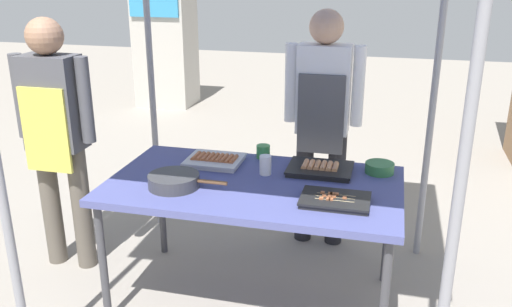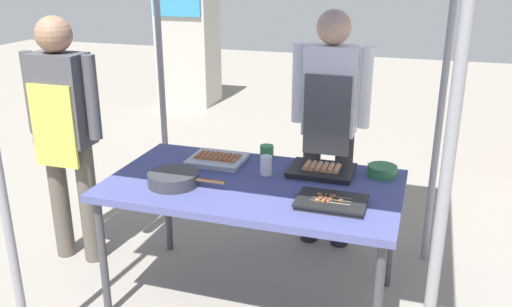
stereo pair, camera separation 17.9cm
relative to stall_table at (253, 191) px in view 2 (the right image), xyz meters
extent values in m
plane|color=gray|center=(0.00, 0.00, -0.70)|extent=(18.00, 18.00, 0.00)
cube|color=#4C518C|center=(0.00, 0.00, 0.03)|extent=(1.60, 0.90, 0.04)
cylinder|color=#3F3F44|center=(-0.74, -0.39, -0.34)|extent=(0.04, 0.04, 0.71)
cylinder|color=#3F3F44|center=(-0.74, 0.39, -0.34)|extent=(0.04, 0.04, 0.71)
cylinder|color=#3F3F44|center=(0.74, 0.39, -0.34)|extent=(0.04, 0.04, 0.71)
cylinder|color=gray|center=(0.95, -0.80, 0.37)|extent=(0.04, 0.04, 2.14)
cylinder|color=gray|center=(-0.95, 0.80, 0.37)|extent=(0.04, 0.04, 2.14)
cylinder|color=gray|center=(0.95, 0.80, 0.37)|extent=(0.04, 0.04, 2.14)
cube|color=silver|center=(-0.30, 0.23, 0.06)|extent=(0.31, 0.27, 0.02)
cube|color=silver|center=(-0.30, 0.23, 0.08)|extent=(0.33, 0.28, 0.01)
cylinder|color=#B7663D|center=(-0.42, 0.23, 0.09)|extent=(0.03, 0.13, 0.03)
cylinder|color=#B7663D|center=(-0.39, 0.23, 0.09)|extent=(0.03, 0.13, 0.03)
cylinder|color=#B7663D|center=(-0.36, 0.23, 0.09)|extent=(0.03, 0.13, 0.03)
cylinder|color=#B7663D|center=(-0.33, 0.23, 0.09)|extent=(0.03, 0.13, 0.03)
cylinder|color=#B7663D|center=(-0.30, 0.23, 0.09)|extent=(0.03, 0.13, 0.03)
cylinder|color=#B7663D|center=(-0.27, 0.23, 0.09)|extent=(0.03, 0.13, 0.03)
cylinder|color=#B7663D|center=(-0.24, 0.23, 0.09)|extent=(0.03, 0.13, 0.03)
cylinder|color=#B7663D|center=(-0.21, 0.23, 0.09)|extent=(0.03, 0.13, 0.03)
cylinder|color=#B7663D|center=(-0.18, 0.23, 0.09)|extent=(0.03, 0.13, 0.03)
cube|color=black|center=(0.46, -0.17, 0.06)|extent=(0.33, 0.23, 0.02)
cube|color=black|center=(0.46, -0.17, 0.08)|extent=(0.35, 0.24, 0.01)
cylinder|color=tan|center=(0.46, -0.20, 0.08)|extent=(0.20, 0.01, 0.01)
cube|color=#B7663D|center=(0.45, -0.20, 0.08)|extent=(0.02, 0.02, 0.02)
cube|color=#B7663D|center=(0.43, -0.20, 0.08)|extent=(0.02, 0.02, 0.02)
cube|color=#B7663D|center=(0.40, -0.20, 0.08)|extent=(0.02, 0.02, 0.02)
cylinder|color=tan|center=(0.46, -0.17, 0.08)|extent=(0.20, 0.01, 0.01)
cube|color=#B7663D|center=(0.46, -0.17, 0.08)|extent=(0.02, 0.02, 0.02)
cube|color=#B7663D|center=(0.51, -0.17, 0.08)|extent=(0.02, 0.02, 0.02)
cube|color=#B7663D|center=(0.43, -0.17, 0.08)|extent=(0.02, 0.02, 0.02)
cube|color=#B7663D|center=(0.41, -0.17, 0.08)|extent=(0.02, 0.02, 0.02)
cylinder|color=tan|center=(0.46, -0.13, 0.08)|extent=(0.20, 0.01, 0.01)
cube|color=#B7663D|center=(0.44, -0.13, 0.08)|extent=(0.02, 0.02, 0.02)
cube|color=#B7663D|center=(0.47, -0.13, 0.08)|extent=(0.02, 0.02, 0.02)
cube|color=#B7663D|center=(0.39, -0.13, 0.08)|extent=(0.02, 0.02, 0.02)
cube|color=#B7663D|center=(0.43, -0.13, 0.08)|extent=(0.02, 0.02, 0.02)
cube|color=black|center=(0.33, 0.24, 0.06)|extent=(0.36, 0.27, 0.02)
cube|color=black|center=(0.33, 0.24, 0.08)|extent=(0.37, 0.29, 0.01)
cylinder|color=tan|center=(0.24, 0.24, 0.09)|extent=(0.03, 0.13, 0.03)
cylinder|color=tan|center=(0.28, 0.24, 0.09)|extent=(0.03, 0.13, 0.03)
cylinder|color=tan|center=(0.31, 0.24, 0.09)|extent=(0.03, 0.13, 0.03)
cylinder|color=tan|center=(0.35, 0.24, 0.09)|extent=(0.03, 0.13, 0.03)
cylinder|color=tan|center=(0.38, 0.24, 0.09)|extent=(0.03, 0.13, 0.03)
cylinder|color=tan|center=(0.42, 0.24, 0.09)|extent=(0.03, 0.13, 0.03)
cylinder|color=#38383A|center=(-0.40, -0.17, 0.09)|extent=(0.28, 0.28, 0.07)
cylinder|color=brown|center=(-0.18, -0.17, 0.10)|extent=(0.16, 0.02, 0.02)
cylinder|color=#386B33|center=(-0.40, -0.17, 0.11)|extent=(0.25, 0.25, 0.01)
cylinder|color=#33723F|center=(0.66, 0.31, 0.08)|extent=(0.16, 0.16, 0.06)
cylinder|color=white|center=(0.03, 0.13, 0.11)|extent=(0.07, 0.07, 0.11)
cylinder|color=#3F994C|center=(-0.04, 0.39, 0.09)|extent=(0.08, 0.08, 0.08)
cylinder|color=black|center=(0.15, 0.82, -0.29)|extent=(0.12, 0.12, 0.82)
cylinder|color=black|center=(0.37, 0.82, -0.29)|extent=(0.12, 0.12, 0.82)
cube|color=white|center=(0.26, 0.82, 0.41)|extent=(0.34, 0.20, 0.58)
cube|color=#4C4C51|center=(0.26, 0.71, 0.26)|extent=(0.30, 0.02, 0.52)
cylinder|color=white|center=(0.04, 0.82, 0.44)|extent=(0.08, 0.08, 0.52)
cylinder|color=white|center=(0.48, 0.82, 0.44)|extent=(0.08, 0.08, 0.52)
sphere|color=tan|center=(0.26, 0.82, 0.81)|extent=(0.22, 0.22, 0.22)
cylinder|color=#595147|center=(-1.38, 0.11, -0.29)|extent=(0.12, 0.12, 0.81)
cylinder|color=#595147|center=(-1.16, 0.11, -0.29)|extent=(0.12, 0.12, 0.81)
cube|color=#4C4C51|center=(-1.27, 0.11, 0.40)|extent=(0.34, 0.20, 0.57)
cube|color=#D8CC4C|center=(-1.27, 0.00, 0.25)|extent=(0.30, 0.02, 0.51)
cylinder|color=#4C4C51|center=(-1.49, 0.11, 0.42)|extent=(0.08, 0.08, 0.51)
cylinder|color=#4C4C51|center=(-1.05, 0.11, 0.42)|extent=(0.08, 0.08, 0.51)
sphere|color=#9E7256|center=(-1.27, 0.11, 0.79)|extent=(0.22, 0.22, 0.22)
cube|color=#B7B2A8|center=(-2.34, 4.25, 0.18)|extent=(0.74, 0.58, 1.75)
cube|color=#338CBF|center=(-2.34, 3.94, 0.70)|extent=(0.67, 0.03, 0.36)
camera|label=1|loc=(0.69, -2.66, 1.20)|focal=38.04mm
camera|label=2|loc=(0.86, -2.61, 1.20)|focal=38.04mm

